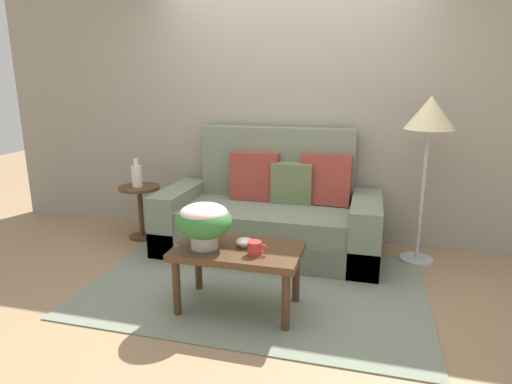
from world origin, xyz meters
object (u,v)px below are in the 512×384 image
coffee_table (238,257)px  potted_plant (204,221)px  floor_lamp (430,122)px  side_table (140,202)px  table_vase (137,175)px  snack_bowl (244,242)px  couch (271,216)px  coffee_mug (255,248)px

coffee_table → potted_plant: size_ratio=2.29×
floor_lamp → potted_plant: (-1.54, -1.27, -0.59)m
side_table → table_vase: (-0.01, -0.01, 0.29)m
side_table → potted_plant: bearing=-45.3°
coffee_table → snack_bowl: (0.04, 0.03, 0.10)m
couch → potted_plant: size_ratio=5.30×
snack_bowl → table_vase: (-1.44, 1.09, 0.17)m
coffee_table → snack_bowl: snack_bowl is taller
side_table → coffee_table: bearing=-39.0°
couch → side_table: bearing=-178.8°
side_table → potted_plant: 1.69m
potted_plant → coffee_mug: bearing=-5.4°
couch → coffee_table: bearing=-88.6°
floor_lamp → snack_bowl: bearing=-137.0°
potted_plant → coffee_mug: (0.37, -0.04, -0.15)m
coffee_table → potted_plant: potted_plant is taller
side_table → floor_lamp: size_ratio=0.37×
coffee_table → table_vase: table_vase is taller
floor_lamp → table_vase: (-2.72, -0.10, -0.58)m
snack_bowl → potted_plant: bearing=-162.3°
couch → snack_bowl: (0.07, -1.13, 0.16)m
coffee_mug → side_table: bearing=141.7°
coffee_table → floor_lamp: bearing=42.8°
side_table → snack_bowl: size_ratio=4.48×
side_table → table_vase: table_vase is taller
floor_lamp → snack_bowl: floor_lamp is taller
couch → table_vase: 1.42m
coffee_mug → table_vase: (-1.55, 1.21, 0.15)m
couch → floor_lamp: (1.34, 0.06, 0.91)m
snack_bowl → table_vase: bearing=142.9°
coffee_mug → snack_bowl: size_ratio=1.12×
coffee_table → coffee_mug: coffee_mug is taller
couch → floor_lamp: bearing=2.6°
potted_plant → floor_lamp: bearing=39.6°
side_table → potted_plant: size_ratio=1.43×
couch → coffee_mug: bearing=-81.9°
floor_lamp → table_vase: size_ratio=5.12×
table_vase → coffee_mug: bearing=-37.8°
coffee_mug → table_vase: bearing=142.2°
coffee_mug → floor_lamp: bearing=48.3°
coffee_table → snack_bowl: size_ratio=7.19×
snack_bowl → coffee_table: bearing=-142.6°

